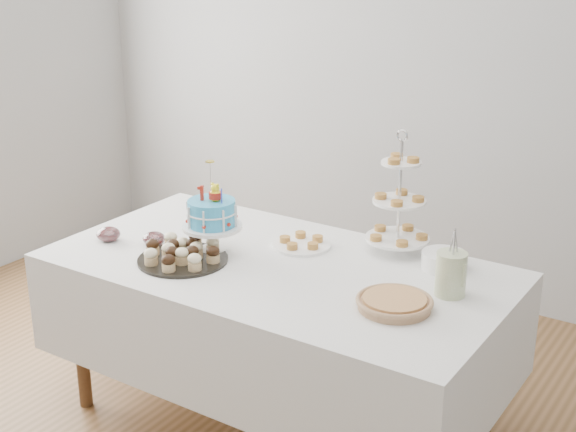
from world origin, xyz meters
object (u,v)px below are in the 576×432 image
Objects in this scene: jam_bowl_b at (108,234)px; birthday_cake at (212,228)px; cupcake_tray at (182,252)px; pie at (394,302)px; plate_stack at (444,261)px; tiered_stand at (399,202)px; jam_bowl_a at (154,239)px; table at (277,313)px; utensil_pitcher at (451,272)px; pastry_plate at (302,243)px.

birthday_cake is at bearing 18.24° from jam_bowl_b.
jam_bowl_b is at bearing -179.88° from cupcake_tray.
pie is 0.45m from plate_stack.
tiered_stand reaches higher than pie.
tiered_stand is at bearing 29.19° from jam_bowl_a.
jam_bowl_b is at bearing 177.86° from birthday_cake.
table is 0.66m from pie.
utensil_pitcher reaches higher than jam_bowl_a.
plate_stack is 1.72× the size of jam_bowl_b.
tiered_stand is 0.32m from plate_stack.
cupcake_tray is 0.94m from pie.
birthday_cake is at bearing -157.78° from plate_stack.
jam_bowl_a is at bearing 20.29° from jam_bowl_b.
jam_bowl_a is 0.38× the size of utensil_pitcher.
jam_bowl_a is at bearing -148.62° from pastry_plate.
pie is at bearing -90.53° from plate_stack.
cupcake_tray reaches higher than pie.
pie is at bearing -28.59° from pastry_plate.
table is 0.64m from jam_bowl_a.
table is 0.84m from jam_bowl_b.
utensil_pitcher is at bearing 11.49° from jam_bowl_b.
tiered_stand reaches higher than plate_stack.
tiered_stand reaches higher than cupcake_tray.
table is 19.37× the size of jam_bowl_a.
tiered_stand is (0.36, 0.40, 0.45)m from table.
jam_bowl_a is (-0.93, -0.52, -0.20)m from tiered_stand.
plate_stack is at bearing -15.77° from tiered_stand.
birthday_cake is at bearing -146.46° from tiered_stand.
jam_bowl_b is (-0.76, -0.41, 0.01)m from pastry_plate.
tiered_stand is at bearing 164.23° from plate_stack.
birthday_cake is 3.75× the size of jam_bowl_b.
pastry_plate reaches higher than table.
plate_stack is 1.84× the size of jam_bowl_a.
table is 7.39× the size of pastry_plate.
cupcake_tray is at bearing -18.14° from jam_bowl_a.
tiered_stand reaches higher than jam_bowl_a.
pastry_plate is at bearing 51.50° from cupcake_tray.
pie is 0.70m from pastry_plate.
table is at bearing -13.13° from birthday_cake.
table is 0.33m from pastry_plate.
pie is 0.26m from utensil_pitcher.
cupcake_tray is 3.59× the size of jam_bowl_b.
birthday_cake reaches higher than pastry_plate.
plate_stack is (0.60, 0.33, 0.26)m from table.
birthday_cake reaches higher than plate_stack.
plate_stack is 0.70× the size of utensil_pitcher.
utensil_pitcher is (1.29, 0.23, 0.07)m from jam_bowl_a.
birthday_cake is at bearing 75.71° from cupcake_tray.
birthday_cake is 1.51× the size of utensil_pitcher.
pastry_plate is (0.29, 0.26, -0.09)m from birthday_cake.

